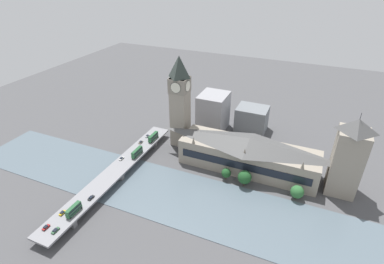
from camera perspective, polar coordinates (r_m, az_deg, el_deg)
ground_plane at (r=208.61m, az=7.07°, el=-8.72°), size 600.00×600.00×0.00m
river_water at (r=186.40m, az=4.21°, el=-14.07°), size 48.83×360.00×0.30m
parliament_hall at (r=212.91m, az=10.64°, el=-4.06°), size 27.03×95.48×24.87m
clock_tower at (r=226.99m, az=-2.32°, el=6.22°), size 13.67×13.67×71.87m
victoria_tower at (r=205.00m, az=27.59°, el=-4.26°), size 17.39×17.39×55.70m
road_bridge at (r=211.05m, az=-14.44°, el=-7.41°), size 129.66×14.34×5.96m
double_decker_bus_lead at (r=221.13m, az=-10.44°, el=-3.76°), size 11.71×2.46×5.07m
double_decker_bus_mid at (r=184.59m, az=-21.63°, el=-13.54°), size 10.43×2.54×4.91m
double_decker_bus_rear at (r=238.06m, az=-7.40°, el=-0.89°), size 11.93×2.57×4.91m
car_northbound_lead at (r=243.68m, az=-8.48°, el=-0.74°), size 3.87×1.78×1.54m
car_northbound_mid at (r=192.04m, az=-18.68°, el=-11.77°), size 4.40×1.91×1.29m
car_northbound_tail at (r=187.94m, az=-23.47°, el=-13.93°), size 4.10×1.89×1.40m
car_southbound_lead at (r=183.15m, az=-26.07°, el=-15.98°), size 4.16×1.79×1.52m
car_southbound_mid at (r=179.53m, az=-24.59°, el=-16.68°), size 4.56×1.94×1.32m
car_southbound_tail at (r=236.38m, az=-9.73°, el=-1.90°), size 4.26×1.87×1.43m
car_southbound_extra at (r=220.20m, az=-13.28°, el=-4.93°), size 4.26×1.86×1.29m
city_block_west at (r=258.31m, az=4.05°, el=3.79°), size 26.44×22.72×32.63m
city_block_center at (r=264.04m, az=11.30°, el=2.48°), size 21.37×25.74×21.20m
tree_embankment_near at (r=199.58m, az=10.00°, el=-8.48°), size 9.04×9.04×11.50m
tree_embankment_mid at (r=204.39m, az=6.55°, el=-7.77°), size 6.53×6.53×8.46m
tree_embankment_far at (r=198.65m, az=19.39°, el=-10.71°), size 8.20×8.20×9.69m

